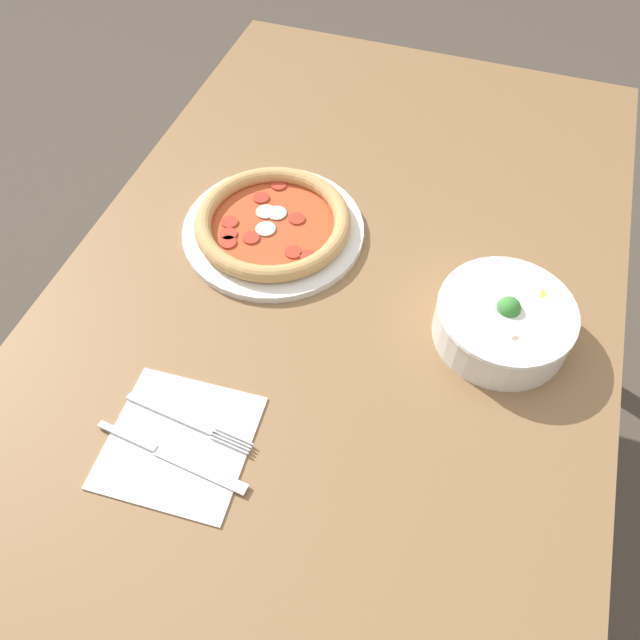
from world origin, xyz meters
TOP-DOWN VIEW (x-y plane):
  - ground_plane at (0.00, 0.00)m, footprint 8.00×8.00m
  - dining_table at (0.00, 0.00)m, footprint 1.35×0.81m
  - pizza at (-0.08, -0.13)m, footprint 0.28×0.28m
  - bowl at (0.00, 0.24)m, footprint 0.19×0.19m
  - napkin at (0.29, -0.11)m, footprint 0.18×0.18m
  - fork at (0.26, -0.11)m, footprint 0.03×0.18m
  - knife at (0.31, -0.12)m, footprint 0.03×0.21m

SIDE VIEW (x-z plane):
  - ground_plane at x=0.00m, z-range 0.00..0.00m
  - dining_table at x=0.00m, z-range 0.26..0.99m
  - napkin at x=0.29m, z-range 0.73..0.73m
  - knife at x=0.31m, z-range 0.73..0.73m
  - fork at x=0.26m, z-range 0.73..0.73m
  - pizza at x=-0.08m, z-range 0.72..0.76m
  - bowl at x=0.00m, z-range 0.72..0.80m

